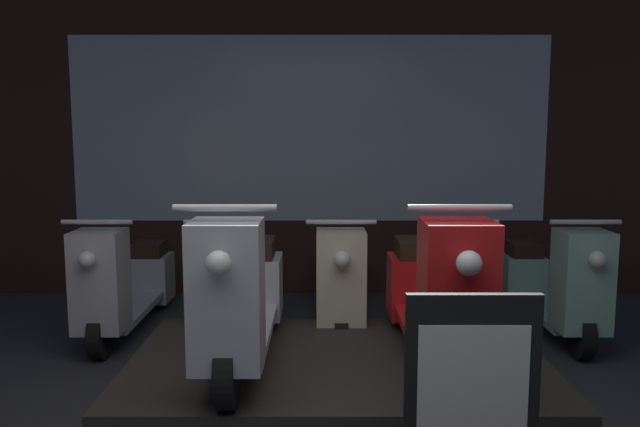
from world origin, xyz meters
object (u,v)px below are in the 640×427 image
at_px(price_sign_board, 474,411).
at_px(scooter_display_left, 245,296).
at_px(scooter_backrow_0, 130,284).
at_px(scooter_backrow_2, 341,284).
at_px(scooter_backrow_3, 447,284).
at_px(scooter_display_right, 436,296).
at_px(scooter_backrow_1, 235,284).
at_px(scooter_backrow_4, 553,284).

bearing_deg(price_sign_board, scooter_display_left, 132.63).
distance_m(scooter_display_left, scooter_backrow_0, 1.70).
distance_m(scooter_backrow_2, scooter_backrow_3, 0.81).
bearing_deg(scooter_backrow_0, scooter_display_right, -31.79).
bearing_deg(scooter_display_left, price_sign_board, -47.37).
xyz_separation_m(scooter_backrow_1, scooter_backrow_3, (1.62, 0.00, 0.00)).
relative_size(scooter_display_left, scooter_backrow_4, 1.00).
xyz_separation_m(scooter_backrow_2, scooter_backrow_4, (1.62, 0.00, 0.00)).
height_order(scooter_backrow_1, scooter_backrow_4, same).
xyz_separation_m(scooter_backrow_0, scooter_backrow_2, (1.62, 0.00, 0.00)).
distance_m(scooter_backrow_1, price_sign_board, 2.71).
relative_size(scooter_display_left, scooter_backrow_0, 1.00).
relative_size(scooter_display_left, scooter_backrow_1, 1.00).
height_order(scooter_display_right, price_sign_board, scooter_display_right).
distance_m(scooter_backrow_0, scooter_backrow_4, 3.24).
relative_size(scooter_display_right, scooter_backrow_2, 1.00).
bearing_deg(scooter_backrow_2, scooter_display_left, -113.51).
relative_size(scooter_display_left, scooter_backrow_3, 1.00).
height_order(scooter_backrow_3, price_sign_board, scooter_backrow_3).
distance_m(scooter_backrow_0, price_sign_board, 3.16).
distance_m(scooter_backrow_2, scooter_backrow_4, 1.62).
bearing_deg(scooter_backrow_0, scooter_backrow_2, 0.00).
distance_m(scooter_backrow_4, price_sign_board, 2.68).
xyz_separation_m(scooter_display_left, price_sign_board, (1.01, -1.09, -0.16)).
bearing_deg(scooter_backrow_1, scooter_backrow_3, 0.00).
xyz_separation_m(scooter_display_left, scooter_backrow_2, (0.57, 1.31, -0.25)).
distance_m(scooter_display_right, scooter_backrow_3, 1.37).
bearing_deg(price_sign_board, scooter_backrow_3, 81.15).
bearing_deg(scooter_backrow_4, price_sign_board, -116.27).
xyz_separation_m(scooter_display_left, scooter_backrow_4, (2.19, 1.31, -0.25)).
bearing_deg(scooter_display_right, scooter_backrow_3, 76.12).
relative_size(scooter_backrow_1, scooter_backrow_3, 1.00).
xyz_separation_m(scooter_display_right, scooter_backrow_4, (1.13, 1.31, -0.25)).
height_order(scooter_backrow_0, scooter_backrow_2, same).
bearing_deg(scooter_backrow_1, scooter_backrow_0, 180.00).
bearing_deg(scooter_display_left, scooter_display_right, 0.00).
height_order(scooter_display_right, scooter_backrow_3, scooter_display_right).
bearing_deg(scooter_backrow_1, price_sign_board, -62.53).
xyz_separation_m(scooter_display_left, scooter_backrow_0, (-1.05, 1.31, -0.25)).
bearing_deg(scooter_display_left, scooter_backrow_1, 100.48).
relative_size(scooter_display_right, price_sign_board, 1.84).
height_order(scooter_display_left, scooter_backrow_0, scooter_display_left).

